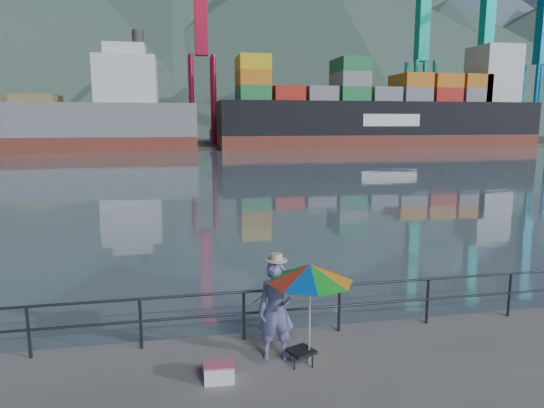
% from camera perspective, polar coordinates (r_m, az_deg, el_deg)
% --- Properties ---
extents(harbor_water, '(500.00, 280.00, 0.00)m').
position_cam_1_polar(harbor_water, '(137.47, -11.28, 7.74)').
color(harbor_water, slate).
rests_on(harbor_water, ground).
extents(far_dock, '(200.00, 40.00, 0.40)m').
position_cam_1_polar(far_dock, '(101.01, -5.49, 7.22)').
color(far_dock, '#514F4C').
rests_on(far_dock, ground).
extents(guardrail, '(22.00, 0.06, 1.03)m').
position_cam_1_polar(guardrail, '(9.87, -9.24, -13.18)').
color(guardrail, '#2D3033').
rests_on(guardrail, ground).
extents(mountains, '(600.00, 332.80, 80.00)m').
position_cam_1_polar(mountains, '(220.88, -1.03, 17.85)').
color(mountains, '#385147').
rests_on(mountains, ground).
extents(port_cranes, '(116.00, 28.00, 38.40)m').
position_cam_1_polar(port_cranes, '(97.29, 7.86, 16.53)').
color(port_cranes, '#C72A46').
rests_on(port_cranes, ground).
extents(container_stacks, '(58.00, 5.40, 7.80)m').
position_cam_1_polar(container_stacks, '(107.58, 9.39, 8.88)').
color(container_stacks, yellow).
rests_on(container_stacks, ground).
extents(fisherman, '(0.72, 0.52, 1.85)m').
position_cam_1_polar(fisherman, '(9.06, 0.51, -12.42)').
color(fisherman, navy).
rests_on(fisherman, ground).
extents(beach_umbrella, '(1.68, 1.68, 1.88)m').
position_cam_1_polar(beach_umbrella, '(8.60, 4.52, -8.10)').
color(beach_umbrella, white).
rests_on(beach_umbrella, ground).
extents(folding_stool, '(0.55, 0.55, 0.28)m').
position_cam_1_polar(folding_stool, '(9.18, 3.44, -17.48)').
color(folding_stool, black).
rests_on(folding_stool, ground).
extents(cooler_bag, '(0.52, 0.36, 0.29)m').
position_cam_1_polar(cooler_bag, '(8.71, -6.24, -19.17)').
color(cooler_bag, white).
rests_on(cooler_bag, ground).
extents(fishing_rod, '(0.66, 1.76, 1.31)m').
position_cam_1_polar(fishing_rod, '(10.62, 0.22, -14.40)').
color(fishing_rod, black).
rests_on(fishing_rod, ground).
extents(bulk_carrier, '(57.61, 9.97, 14.50)m').
position_cam_1_polar(bulk_carrier, '(82.87, -28.01, 8.40)').
color(bulk_carrier, brown).
rests_on(bulk_carrier, ground).
extents(container_ship, '(56.46, 9.41, 18.10)m').
position_cam_1_polar(container_ship, '(88.93, 13.61, 10.44)').
color(container_ship, brown).
rests_on(container_ship, ground).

